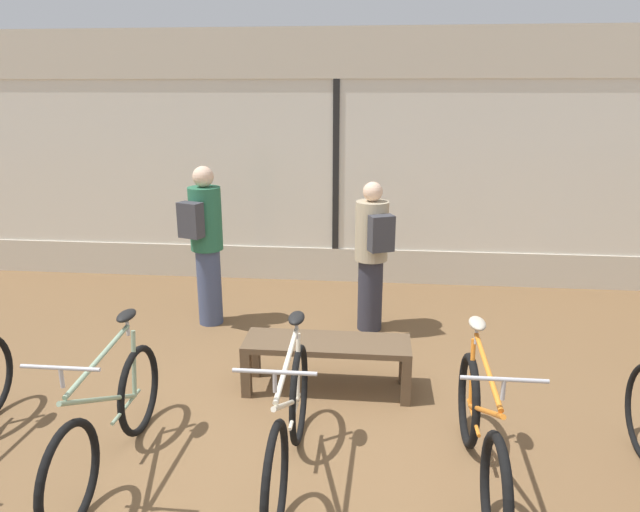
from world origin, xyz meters
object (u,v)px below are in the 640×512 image
bicycle_left (109,422)px  customer_by_window (206,241)px  display_bench (327,350)px  customer_near_rack (372,253)px  bicycle_right (480,434)px  bicycle_center (289,427)px

bicycle_left → customer_by_window: size_ratio=0.96×
display_bench → customer_near_rack: (0.35, 1.32, 0.48)m
bicycle_right → customer_near_rack: size_ratio=1.04×
customer_near_rack → customer_by_window: (-1.76, -0.01, 0.08)m
bicycle_center → display_bench: (0.14, 1.21, -0.03)m
bicycle_right → bicycle_left: bearing=-177.7°
bicycle_left → customer_by_window: 2.59m
bicycle_right → display_bench: size_ratio=1.19×
bicycle_right → customer_by_window: (-2.49, 2.43, 0.56)m
bicycle_center → customer_near_rack: 2.61m
bicycle_left → customer_by_window: customer_by_window is taller
bicycle_left → bicycle_center: bearing=0.9°
customer_near_rack → customer_by_window: bearing=-179.6°
bicycle_center → customer_near_rack: bearing=79.0°
bicycle_center → bicycle_left: bearing=-179.1°
display_bench → customer_near_rack: 1.45m
bicycle_right → customer_by_window: 3.52m
bicycle_right → display_bench: 1.56m
bicycle_center → customer_by_window: customer_by_window is taller
bicycle_left → display_bench: size_ratio=1.19×
display_bench → bicycle_left: bearing=-137.6°
bicycle_right → customer_near_rack: 2.60m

